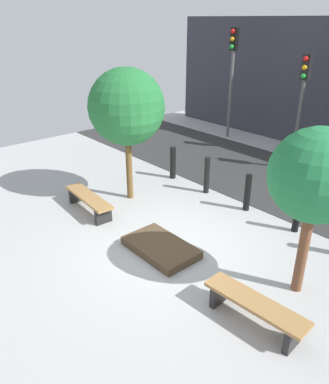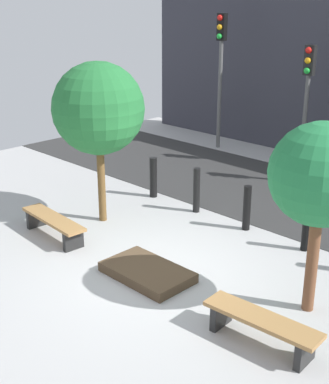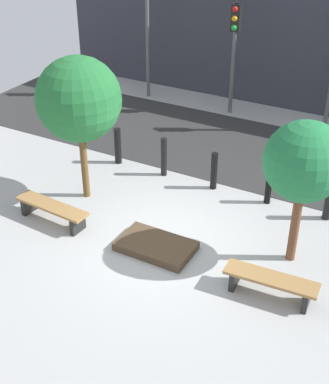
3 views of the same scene
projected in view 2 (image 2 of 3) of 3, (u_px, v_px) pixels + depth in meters
ground_plane at (153, 274)px, 9.18m from camera, size 18.00×18.00×0.00m
road_strip at (304, 201)px, 12.44m from camera, size 18.00×3.99×0.01m
bench_left at (53, 223)px, 10.47m from camera, size 1.79×0.52×0.42m
bench_right at (261, 325)px, 7.22m from camera, size 1.70×0.53×0.43m
planter_bed at (147, 272)px, 9.06m from camera, size 1.52×0.92×0.17m
tree_behind_left_bench at (98, 109)px, 10.58m from camera, size 1.85×1.85×3.32m
tree_behind_right_bench at (321, 176)px, 7.42m from camera, size 1.49×1.49×2.90m
bollard_far_left at (153, 177)px, 12.57m from camera, size 0.18×0.18×0.96m
bollard_left at (197, 190)px, 11.67m from camera, size 0.15×0.15×1.01m
bollard_center at (247, 208)px, 10.78m from camera, size 0.16×0.16×0.94m
bollard_right at (306, 229)px, 9.90m from camera, size 0.15×0.15×0.86m
traffic_light_west at (221, 58)px, 15.96m from camera, size 0.28×0.27×4.04m
traffic_light_mid_west at (307, 84)px, 14.16m from camera, size 0.28×0.27×3.31m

